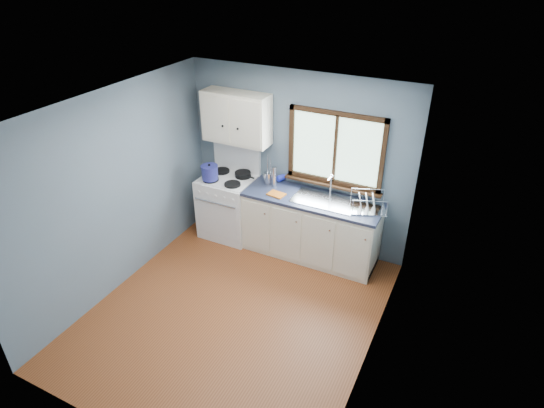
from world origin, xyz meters
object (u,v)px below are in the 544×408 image
at_px(stockpot, 210,172).
at_px(thermos, 274,177).
at_px(base_cabinets, 311,230).
at_px(gas_range, 229,204).
at_px(skillet, 243,174).
at_px(utensil_crock, 269,178).
at_px(sink, 325,205).
at_px(dish_rack, 367,205).

relative_size(stockpot, thermos, 0.90).
bearing_deg(base_cabinets, stockpot, -172.46).
bearing_deg(stockpot, thermos, 16.95).
distance_m(gas_range, base_cabinets, 1.31).
bearing_deg(base_cabinets, gas_range, -179.18).
relative_size(skillet, stockpot, 1.38).
xyz_separation_m(gas_range, skillet, (0.18, 0.14, 0.49)).
xyz_separation_m(base_cabinets, thermos, (-0.60, 0.07, 0.66)).
xyz_separation_m(stockpot, thermos, (0.88, 0.27, 0.00)).
xyz_separation_m(skillet, stockpot, (-0.35, -0.31, 0.08)).
bearing_deg(skillet, gas_range, -126.23).
distance_m(base_cabinets, utensil_crock, 0.94).
height_order(gas_range, thermos, gas_range).
bearing_deg(thermos, skillet, 174.98).
bearing_deg(utensil_crock, sink, -7.93).
height_order(base_cabinets, sink, sink).
xyz_separation_m(base_cabinets, dish_rack, (0.74, 0.02, 0.57)).
distance_m(base_cabinets, sink, 0.48).
xyz_separation_m(gas_range, utensil_crock, (0.59, 0.14, 0.51)).
xyz_separation_m(skillet, utensil_crock, (0.41, 0.01, 0.02)).
distance_m(skillet, thermos, 0.53).
relative_size(skillet, dish_rack, 0.69).
xyz_separation_m(sink, dish_rack, (0.56, 0.02, 0.12)).
xyz_separation_m(sink, stockpot, (-1.66, -0.20, 0.21)).
xyz_separation_m(gas_range, dish_rack, (2.04, 0.04, 0.49)).
distance_m(gas_range, utensil_crock, 0.80).
relative_size(skillet, utensil_crock, 0.87).
bearing_deg(base_cabinets, dish_rack, 1.91).
distance_m(base_cabinets, skillet, 1.27).
relative_size(sink, skillet, 2.29).
relative_size(stockpot, utensil_crock, 0.63).
height_order(skillet, utensil_crock, utensil_crock).
bearing_deg(gas_range, utensil_crock, 13.56).
bearing_deg(gas_range, skillet, 36.83).
distance_m(stockpot, dish_rack, 2.23).
bearing_deg(stockpot, base_cabinets, 7.54).
relative_size(base_cabinets, stockpot, 6.95).
bearing_deg(gas_range, dish_rack, 1.21).
bearing_deg(gas_range, base_cabinets, 0.82).
bearing_deg(sink, dish_rack, 2.56).
distance_m(skillet, stockpot, 0.48).
relative_size(gas_range, skillet, 3.71).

